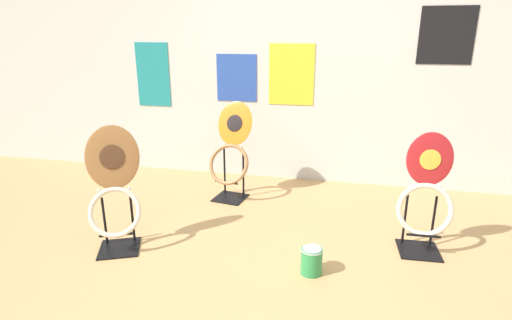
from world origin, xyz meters
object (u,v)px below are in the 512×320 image
object	(u,v)px
toilet_seat_display_orange_sun	(231,155)
toilet_seat_display_crimson_swirl	(426,198)
toilet_seat_display_woodgrain	(114,191)
paint_can	(311,260)

from	to	relation	value
toilet_seat_display_orange_sun	toilet_seat_display_crimson_swirl	xyz separation A→B (m)	(1.58, -0.65, -0.01)
toilet_seat_display_woodgrain	toilet_seat_display_orange_sun	bearing A→B (deg)	62.75
paint_can	toilet_seat_display_woodgrain	bearing A→B (deg)	178.39
toilet_seat_display_woodgrain	paint_can	bearing A→B (deg)	-1.61
toilet_seat_display_orange_sun	toilet_seat_display_crimson_swirl	bearing A→B (deg)	-22.45
toilet_seat_display_orange_sun	paint_can	distance (m)	1.43
toilet_seat_display_orange_sun	paint_can	world-z (taller)	toilet_seat_display_orange_sun
toilet_seat_display_orange_sun	toilet_seat_display_woodgrain	bearing A→B (deg)	-117.25
toilet_seat_display_woodgrain	toilet_seat_display_crimson_swirl	xyz separation A→B (m)	(2.13, 0.40, -0.02)
toilet_seat_display_crimson_swirl	paint_can	size ratio (longest dim) A/B	4.81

